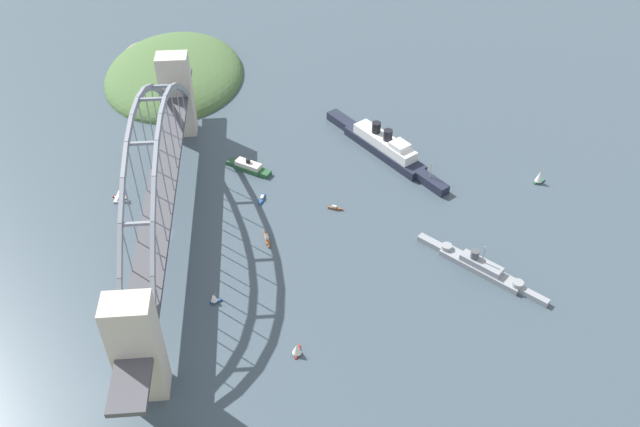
# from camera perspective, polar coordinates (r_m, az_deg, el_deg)

# --- Properties ---
(ground_plane) EXTENTS (1400.00, 1400.00, 0.00)m
(ground_plane) POSITION_cam_1_polar(r_m,az_deg,el_deg) (360.45, -12.83, -1.65)
(ground_plane) COLOR #3D4C56
(harbor_arch_bridge) EXTENTS (255.62, 18.64, 73.69)m
(harbor_arch_bridge) POSITION_cam_1_polar(r_m,az_deg,el_deg) (342.08, -13.54, 1.97)
(harbor_arch_bridge) COLOR beige
(harbor_arch_bridge) RESTS_ON ground
(headland_west_shore) EXTENTS (129.25, 98.93, 31.65)m
(headland_west_shore) POSITION_cam_1_polar(r_m,az_deg,el_deg) (502.86, -12.54, 11.55)
(headland_west_shore) COLOR #476638
(headland_west_shore) RESTS_ON ground
(ocean_liner) EXTENTS (91.33, 62.55, 18.12)m
(ocean_liner) POSITION_cam_1_polar(r_m,az_deg,el_deg) (407.16, 5.52, 5.79)
(ocean_liner) COLOR #1E2333
(ocean_liner) RESTS_ON ground
(naval_cruiser) EXTENTS (53.94, 54.03, 16.46)m
(naval_cruiser) POSITION_cam_1_polar(r_m,az_deg,el_deg) (339.08, 13.57, -4.43)
(naval_cruiser) COLOR gray
(naval_cruiser) RESTS_ON ground
(harbor_ferry_steamer) EXTENTS (20.34, 27.06, 7.74)m
(harbor_ferry_steamer) POSITION_cam_1_polar(r_m,az_deg,el_deg) (395.37, -6.14, 4.02)
(harbor_ferry_steamer) COLOR #23512D
(harbor_ferry_steamer) RESTS_ON ground
(seaplane_taxiing_near_bridge) EXTENTS (10.55, 7.81, 4.98)m
(seaplane_taxiing_near_bridge) POSITION_cam_1_polar(r_m,az_deg,el_deg) (387.05, -16.87, 1.28)
(seaplane_taxiing_near_bridge) COLOR #B7B7B2
(seaplane_taxiing_near_bridge) RESTS_ON ground
(small_boat_0) EXTENTS (3.62, 8.30, 2.38)m
(small_boat_0) POSITION_cam_1_polar(r_m,az_deg,el_deg) (365.75, 1.28, 0.48)
(small_boat_0) COLOR brown
(small_boat_0) RESTS_ON ground
(small_boat_1) EXTENTS (5.55, 7.67, 9.23)m
(small_boat_1) POSITION_cam_1_polar(r_m,az_deg,el_deg) (402.58, 18.35, 3.02)
(small_boat_1) COLOR #2D6B3D
(small_boat_1) RESTS_ON ground
(small_boat_2) EXTENTS (12.60, 3.72, 2.39)m
(small_boat_2) POSITION_cam_1_polar(r_m,az_deg,el_deg) (348.04, -4.59, -2.18)
(small_boat_2) COLOR brown
(small_boat_2) RESTS_ON ground
(small_boat_3) EXTENTS (4.12, 5.95, 6.16)m
(small_boat_3) POSITION_cam_1_polar(r_m,az_deg,el_deg) (318.73, -9.09, -7.19)
(small_boat_3) COLOR #234C8C
(small_boat_3) RESTS_ON ground
(small_boat_4) EXTENTS (7.52, 5.14, 7.32)m
(small_boat_4) POSITION_cam_1_polar(r_m,az_deg,el_deg) (295.14, -2.01, -11.57)
(small_boat_4) COLOR #B2231E
(small_boat_4) RESTS_ON ground
(small_boat_5) EXTENTS (9.48, 3.84, 2.05)m
(small_boat_5) POSITION_cam_1_polar(r_m,az_deg,el_deg) (373.55, -5.01, 1.29)
(small_boat_5) COLOR #234C8C
(small_boat_5) RESTS_ON ground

